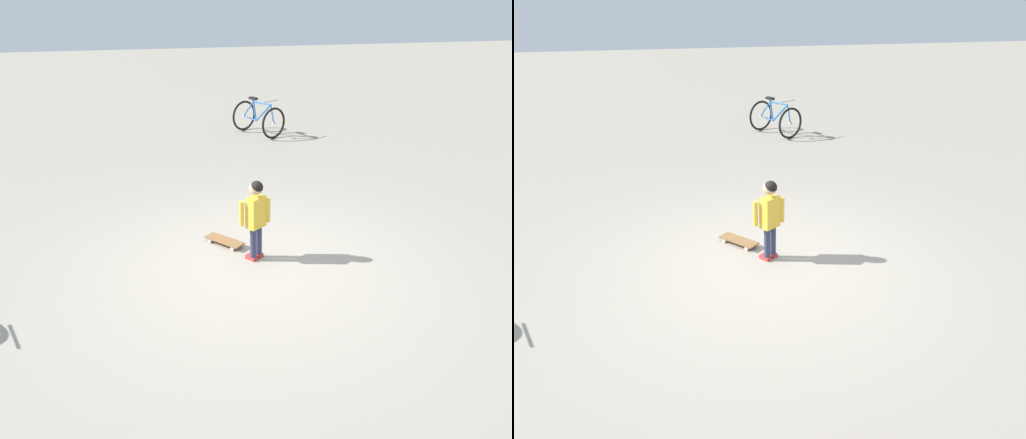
% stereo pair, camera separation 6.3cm
% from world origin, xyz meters
% --- Properties ---
extents(ground_plane, '(50.00, 50.00, 0.00)m').
position_xyz_m(ground_plane, '(0.00, 0.00, 0.00)').
color(ground_plane, '#9E9384').
extents(child_person, '(0.41, 0.27, 1.06)m').
position_xyz_m(child_person, '(0.04, 0.20, 0.66)').
color(child_person, '#2D3351').
rests_on(child_person, ground).
extents(skateboard, '(0.51, 0.55, 0.07)m').
position_xyz_m(skateboard, '(-0.29, 0.68, 0.06)').
color(skateboard, olive).
rests_on(skateboard, ground).
extents(bicycle_mid, '(1.15, 1.28, 0.85)m').
position_xyz_m(bicycle_mid, '(1.42, 6.15, 0.38)').
color(bicycle_mid, black).
rests_on(bicycle_mid, ground).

